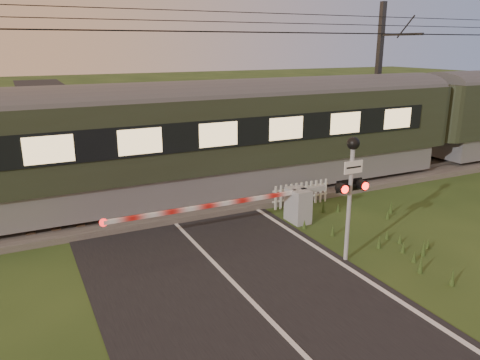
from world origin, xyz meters
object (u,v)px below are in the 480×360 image
crossing_signal (351,177)px  picket_fence (301,194)px  boom_gate (288,205)px  catenary_mast (379,80)px  train (427,118)px

crossing_signal → picket_fence: crossing_signal is taller
boom_gate → catenary_mast: 9.99m
catenary_mast → picket_fence: bearing=-148.4°
boom_gate → picket_fence: bearing=43.7°
catenary_mast → crossing_signal: bearing=-134.7°
train → crossing_signal: (-8.72, -5.80, -0.01)m
train → crossing_signal: 10.48m
boom_gate → crossing_signal: 3.15m
crossing_signal → catenary_mast: 11.40m
train → catenary_mast: size_ratio=5.76×
picket_fence → catenary_mast: (6.70, 4.12, 3.18)m
crossing_signal → boom_gate: bearing=89.2°
catenary_mast → train: bearing=-71.0°
train → picket_fence: (-7.46, -1.89, -1.73)m
boom_gate → catenary_mast: catenary_mast is taller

